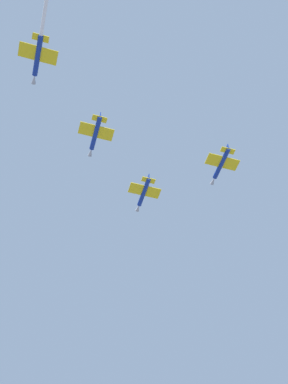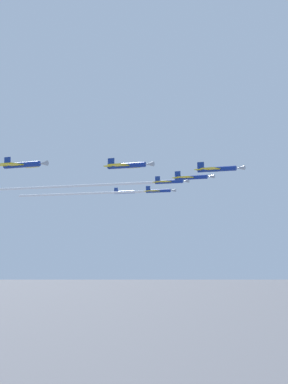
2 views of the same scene
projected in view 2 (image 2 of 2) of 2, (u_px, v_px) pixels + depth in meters
The scene contains 7 objects.
jet_lead at pixel (218, 169), 143.00m from camera, with size 10.15×13.26×2.77m.
jet_port_inner at pixel (192, 177), 167.04m from camera, with size 10.15×13.26×2.77m.
jet_starboard_inner at pixel (127, 165), 135.34m from camera, with size 10.15×13.26×2.77m.
jet_port_outer at pixel (101, 185), 206.46m from camera, with size 32.61×84.37×2.77m.
jet_starboard_outer at pixel (23, 165), 128.21m from camera, with size 10.15×13.26×2.77m.
jet_center_rear at pixel (106, 193), 227.54m from camera, with size 29.70×76.18×2.77m.
jet_starboard_trail at pixel (125, 192), 244.54m from camera, with size 10.15×13.26×2.77m.
Camera 2 is at (-161.33, -26.71, 100.14)m, focal length 51.43 mm.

